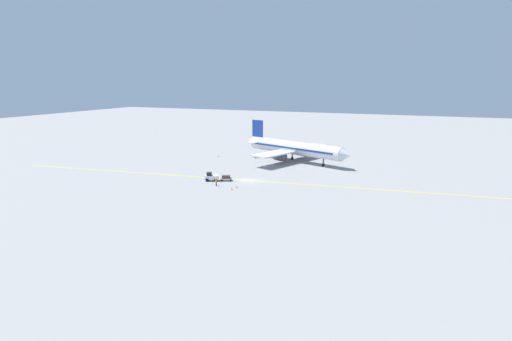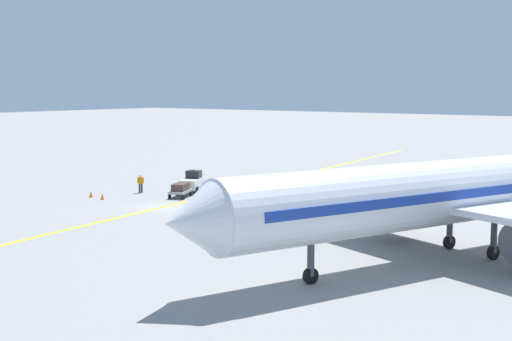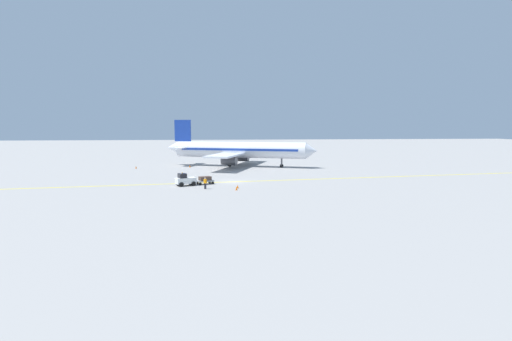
# 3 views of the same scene
# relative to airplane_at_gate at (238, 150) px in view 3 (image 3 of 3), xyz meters

# --- Properties ---
(ground_plane) EXTENTS (400.00, 400.00, 0.00)m
(ground_plane) POSITION_rel_airplane_at_gate_xyz_m (25.14, -2.59, -3.71)
(ground_plane) COLOR gray
(apron_yellow_centreline) EXTENTS (14.74, 119.19, 0.01)m
(apron_yellow_centreline) POSITION_rel_airplane_at_gate_xyz_m (25.14, -2.59, -3.71)
(apron_yellow_centreline) COLOR yellow
(apron_yellow_centreline) RESTS_ON ground
(airplane_at_gate) EXTENTS (28.06, 34.32, 10.60)m
(airplane_at_gate) POSITION_rel_airplane_at_gate_xyz_m (0.00, 0.00, 0.00)
(airplane_at_gate) COLOR silver
(airplane_at_gate) RESTS_ON ground
(baggage_tug_white) EXTENTS (2.66, 3.35, 2.11)m
(baggage_tug_white) POSITION_rel_airplane_at_gate_xyz_m (28.70, -10.08, -2.81)
(baggage_tug_white) COLOR white
(baggage_tug_white) RESTS_ON ground
(baggage_cart_trailing) EXTENTS (2.32, 2.94, 1.24)m
(baggage_cart_trailing) POSITION_rel_airplane_at_gate_xyz_m (27.39, -7.06, -2.95)
(baggage_cart_trailing) COLOR gray
(baggage_cart_trailing) RESTS_ON ground
(ground_crew_worker) EXTENTS (0.39, 0.49, 1.68)m
(ground_crew_worker) POSITION_rel_airplane_at_gate_xyz_m (32.23, -6.95, -2.80)
(ground_crew_worker) COLOR #23232D
(ground_crew_worker) RESTS_ON ground
(traffic_cone_near_nose) EXTENTS (0.32, 0.32, 0.55)m
(traffic_cone_near_nose) POSITION_rel_airplane_at_gate_xyz_m (33.79, -2.47, -3.43)
(traffic_cone_near_nose) COLOR orange
(traffic_cone_near_nose) RESTS_ON ground
(traffic_cone_mid_apron) EXTENTS (0.32, 0.32, 0.55)m
(traffic_cone_mid_apron) POSITION_rel_airplane_at_gate_xyz_m (31.99, -2.18, -3.43)
(traffic_cone_mid_apron) COLOR orange
(traffic_cone_mid_apron) RESTS_ON ground
(traffic_cone_by_wingtip) EXTENTS (0.32, 0.32, 0.55)m
(traffic_cone_by_wingtip) POSITION_rel_airplane_at_gate_xyz_m (1.16, -10.89, -3.43)
(traffic_cone_by_wingtip) COLOR orange
(traffic_cone_by_wingtip) RESTS_ON ground
(traffic_cone_far_edge) EXTENTS (0.32, 0.32, 0.55)m
(traffic_cone_far_edge) POSITION_rel_airplane_at_gate_xyz_m (2.13, -22.38, -3.43)
(traffic_cone_far_edge) COLOR orange
(traffic_cone_far_edge) RESTS_ON ground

